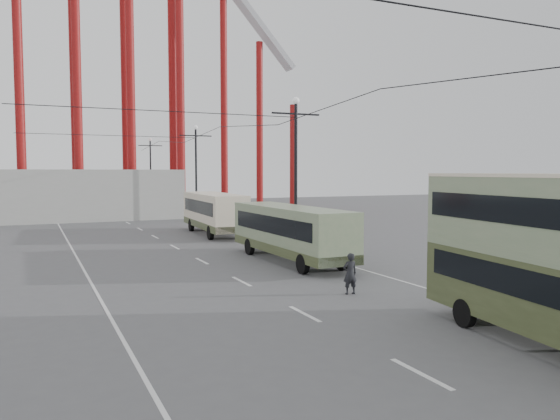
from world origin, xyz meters
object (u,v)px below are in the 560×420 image
single_decker_green (290,231)px  pedestrian (350,274)px  double_decker_bus (556,251)px  single_decker_cream (214,211)px

single_decker_green → pedestrian: bearing=-99.6°
double_decker_bus → single_decker_green: double_decker_bus is taller
double_decker_bus → single_decker_cream: 29.79m
double_decker_bus → single_decker_green: bearing=97.7°
single_decker_cream → pedestrian: 21.92m
single_decker_green → pedestrian: single_decker_green is taller
single_decker_green → single_decker_cream: bearing=88.5°
single_decker_green → pedestrian: size_ratio=6.42×
single_decker_cream → pedestrian: bearing=-91.2°
double_decker_bus → single_decker_cream: size_ratio=0.89×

